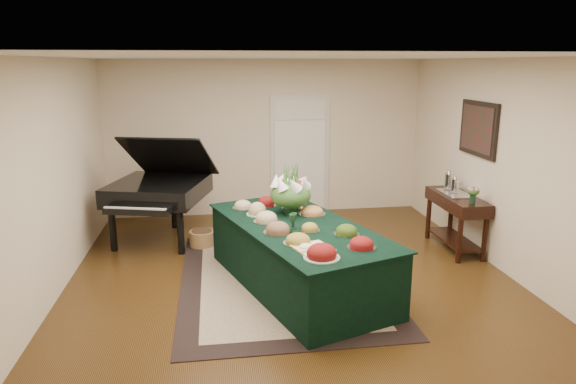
{
  "coord_description": "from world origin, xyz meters",
  "views": [
    {
      "loc": [
        -0.91,
        -5.91,
        2.64
      ],
      "look_at": [
        0.0,
        0.3,
        1.05
      ],
      "focal_mm": 32.0,
      "sensor_mm": 36.0,
      "label": 1
    }
  ],
  "objects": [
    {
      "name": "green_goblets",
      "position": [
        -0.04,
        -0.36,
        0.87
      ],
      "size": [
        0.1,
        0.11,
        0.18
      ],
      "color": "black",
      "rests_on": "buffet_table"
    },
    {
      "name": "wall_painting",
      "position": [
        2.72,
        0.71,
        1.75
      ],
      "size": [
        0.05,
        0.95,
        0.75
      ],
      "color": "black",
      "rests_on": "ground"
    },
    {
      "name": "food_platters",
      "position": [
        -0.01,
        -0.22,
        0.83
      ],
      "size": [
        1.41,
        2.49,
        0.12
      ],
      "color": "silver",
      "rests_on": "buffet_table"
    },
    {
      "name": "pink_bouquet",
      "position": [
        2.5,
        0.29,
        0.96
      ],
      "size": [
        0.18,
        0.18,
        0.23
      ],
      "color": "black",
      "rests_on": "mahogany_sideboard"
    },
    {
      "name": "kitchen_doorway",
      "position": [
        0.6,
        2.97,
        1.02
      ],
      "size": [
        1.05,
        0.07,
        2.1
      ],
      "color": "beige",
      "rests_on": "ground"
    },
    {
      "name": "buffet_table",
      "position": [
        0.05,
        -0.23,
        0.39
      ],
      "size": [
        2.09,
        2.97,
        0.78
      ],
      "color": "black",
      "rests_on": "ground"
    },
    {
      "name": "wicker_basket",
      "position": [
        -1.13,
        1.37,
        0.11
      ],
      "size": [
        0.37,
        0.37,
        0.23
      ],
      "primitive_type": "cylinder",
      "color": "#A07340",
      "rests_on": "ground"
    },
    {
      "name": "mahogany_sideboard",
      "position": [
        2.5,
        0.71,
        0.62
      ],
      "size": [
        0.45,
        1.21,
        0.81
      ],
      "color": "black",
      "rests_on": "ground"
    },
    {
      "name": "tea_service",
      "position": [
        2.5,
        0.9,
        0.93
      ],
      "size": [
        0.34,
        0.58,
        0.3
      ],
      "color": "silver",
      "rests_on": "mahogany_sideboard"
    },
    {
      "name": "grand_piano",
      "position": [
        -1.74,
        1.73,
        0.8
      ],
      "size": [
        1.72,
        1.82,
        1.62
      ],
      "color": "black",
      "rests_on": "ground"
    },
    {
      "name": "cutting_board",
      "position": [
        0.05,
        -1.05,
        0.82
      ],
      "size": [
        0.45,
        0.45,
        0.1
      ],
      "color": "tan",
      "rests_on": "buffet_table"
    },
    {
      "name": "area_rug",
      "position": [
        -0.13,
        0.03,
        0.01
      ],
      "size": [
        2.47,
        3.46,
        0.01
      ],
      "color": "black",
      "rests_on": "ground"
    },
    {
      "name": "floral_centerpiece",
      "position": [
        0.03,
        0.24,
        1.09
      ],
      "size": [
        0.53,
        0.53,
        0.53
      ],
      "color": "black",
      "rests_on": "buffet_table"
    },
    {
      "name": "ground",
      "position": [
        0.0,
        0.0,
        0.0
      ],
      "size": [
        6.0,
        6.0,
        0.0
      ],
      "primitive_type": "plane",
      "color": "black",
      "rests_on": "ground"
    }
  ]
}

